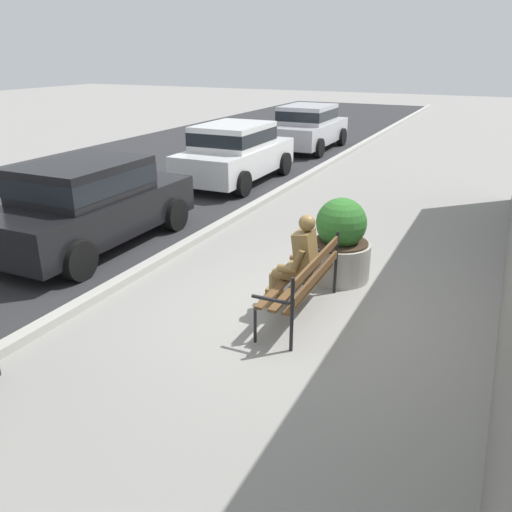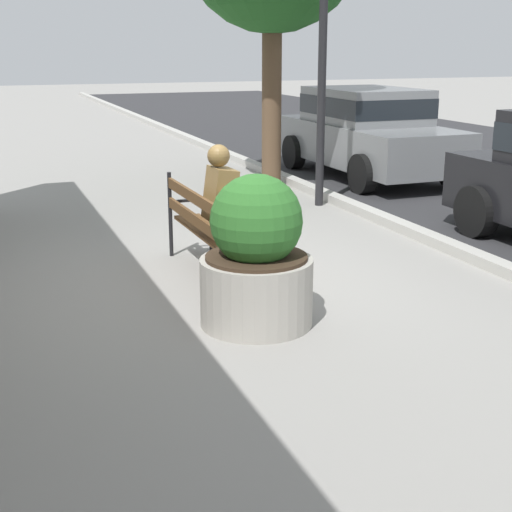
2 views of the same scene
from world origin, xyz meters
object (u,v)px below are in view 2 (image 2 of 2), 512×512
Objects in this scene: park_bench at (209,225)px; parked_car_grey at (367,130)px; lamp_post at (323,25)px; bronze_statue_seated at (234,215)px; concrete_planter at (256,259)px.

park_bench is 6.47m from parked_car_grey.
parked_car_grey is at bearing 136.35° from lamp_post.
park_bench is 0.46× the size of lamp_post.
park_bench is at bearing -130.67° from bronze_statue_seated.
bronze_statue_seated is 0.33× the size of parked_car_grey.
concrete_planter is 5.32m from lamp_post.
bronze_statue_seated is at bearing 168.82° from concrete_planter.
parked_car_grey reaches higher than concrete_planter.
parked_car_grey is 3.19m from lamp_post.
bronze_statue_seated is 4.22m from lamp_post.
lamp_post is at bearing 137.18° from park_bench.
park_bench is 0.44× the size of parked_car_grey.
bronze_statue_seated is (0.18, 0.21, 0.12)m from park_bench.
concrete_planter reaches higher than park_bench.
park_bench is at bearing -42.82° from lamp_post.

